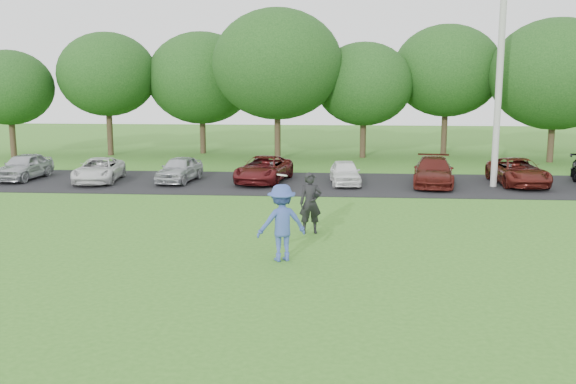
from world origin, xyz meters
name	(u,v)px	position (x,y,z in m)	size (l,w,h in m)	color
ground	(277,267)	(0.00, 0.00, 0.00)	(100.00, 100.00, 0.00)	#356F1F
parking_lot	(304,183)	(0.00, 13.00, 0.01)	(32.00, 6.50, 0.03)	black
utility_pole	(500,66)	(8.30, 12.72, 5.19)	(0.28, 0.28, 10.37)	#ADAEA8
frisbee_player	(282,223)	(0.06, 0.62, 1.01)	(1.48, 1.17, 2.32)	#374D9B
camera_bystander	(310,203)	(0.68, 3.66, 0.94)	(0.75, 0.55, 1.88)	black
parked_cars	(332,170)	(1.25, 13.01, 0.61)	(27.98, 4.76, 1.26)	#A7A9AE
tree_row	(339,74)	(1.51, 22.76, 4.91)	(42.39, 9.85, 8.64)	#38281C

